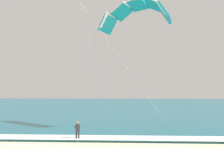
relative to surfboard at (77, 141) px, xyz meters
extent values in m
cube|color=#146075|center=(3.43, 59.59, 0.07)|extent=(200.00, 120.00, 0.20)
cube|color=white|center=(3.43, 0.59, 0.19)|extent=(200.00, 2.47, 0.04)
ellipsoid|color=white|center=(0.00, 0.00, 0.00)|extent=(0.76, 1.46, 0.05)
cube|color=black|center=(0.00, 0.24, 0.04)|extent=(0.17, 0.10, 0.04)
cube|color=black|center=(0.00, -0.24, 0.04)|extent=(0.17, 0.10, 0.04)
cylinder|color=#232328|center=(-0.10, -0.02, 0.39)|extent=(0.14, 0.14, 0.84)
cylinder|color=#232328|center=(0.10, 0.02, 0.39)|extent=(0.14, 0.14, 0.84)
cube|color=#232328|center=(0.00, 0.00, 1.11)|extent=(0.38, 0.28, 0.60)
sphere|color=#9E704C|center=(0.00, 0.00, 1.55)|extent=(0.22, 0.22, 0.22)
cylinder|color=#232328|center=(-0.21, 0.11, 1.16)|extent=(0.21, 0.51, 0.22)
cylinder|color=#232328|center=(0.14, 0.20, 1.16)|extent=(0.21, 0.51, 0.22)
cylinder|color=black|center=(-0.09, 0.37, 1.16)|extent=(0.54, 0.17, 0.04)
cube|color=#3F3F42|center=(-0.03, 0.12, 0.89)|extent=(0.14, 0.11, 0.10)
cube|color=teal|center=(7.99, 4.04, 12.12)|extent=(1.62, 2.33, 2.26)
cube|color=white|center=(7.59, 3.53, 12.53)|extent=(1.13, 0.96, 1.78)
cube|color=teal|center=(7.06, 5.58, 13.44)|extent=(2.27, 2.56, 1.83)
cube|color=teal|center=(5.49, 7.09, 13.92)|extent=(2.64, 2.56, 0.99)
cube|color=white|center=(5.09, 6.58, 14.33)|extent=(1.76, 1.46, 0.29)
cube|color=teal|center=(3.63, 8.24, 13.44)|extent=(2.67, 2.28, 1.83)
cube|color=white|center=(3.23, 7.72, 13.85)|extent=(1.59, 1.34, 1.17)
cube|color=teal|center=(1.91, 8.75, 12.12)|extent=(2.44, 1.77, 2.26)
cube|color=white|center=(1.51, 8.24, 12.53)|extent=(1.18, 0.97, 1.78)
cylinder|color=#B2B2B7|center=(4.04, 2.21, 6.65)|extent=(7.92, 3.70, 10.96)
cylinder|color=#B2B2B7|center=(1.00, 4.56, 6.65)|extent=(1.84, 8.40, 10.96)
camera|label=1|loc=(4.34, -23.83, 4.29)|focal=44.74mm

